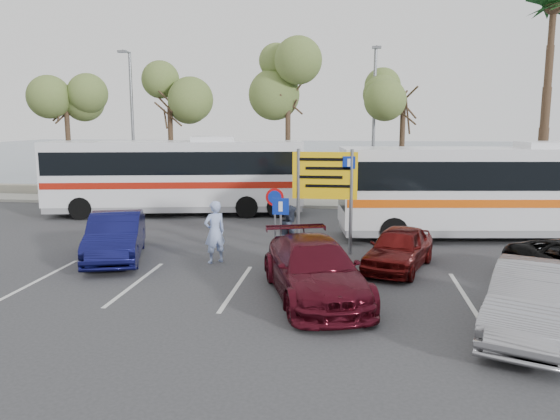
# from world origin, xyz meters

# --- Properties ---
(ground) EXTENTS (120.00, 120.00, 0.00)m
(ground) POSITION_xyz_m (0.00, 0.00, 0.00)
(ground) COLOR #313133
(ground) RESTS_ON ground
(kerb_strip) EXTENTS (44.00, 2.40, 0.15)m
(kerb_strip) POSITION_xyz_m (0.00, 14.00, 0.07)
(kerb_strip) COLOR #9C998D
(kerb_strip) RESTS_ON ground
(seawall) EXTENTS (48.00, 0.80, 0.60)m
(seawall) POSITION_xyz_m (0.00, 16.00, 0.30)
(seawall) COLOR gray
(seawall) RESTS_ON ground
(sea) EXTENTS (140.00, 140.00, 0.00)m
(sea) POSITION_xyz_m (0.00, 60.00, 0.01)
(sea) COLOR #405B67
(sea) RESTS_ON ground
(tree_far_left) EXTENTS (3.20, 3.20, 7.60)m
(tree_far_left) POSITION_xyz_m (-14.00, 14.00, 6.33)
(tree_far_left) COLOR #382619
(tree_far_left) RESTS_ON kerb_strip
(tree_left) EXTENTS (3.20, 3.20, 7.20)m
(tree_left) POSITION_xyz_m (-8.00, 14.00, 6.00)
(tree_left) COLOR #382619
(tree_left) RESTS_ON kerb_strip
(tree_mid) EXTENTS (3.20, 3.20, 8.00)m
(tree_mid) POSITION_xyz_m (-1.50, 14.00, 6.65)
(tree_mid) COLOR #382619
(tree_mid) RESTS_ON kerb_strip
(tree_right) EXTENTS (3.20, 3.20, 7.40)m
(tree_right) POSITION_xyz_m (4.50, 14.00, 6.17)
(tree_right) COLOR #382619
(tree_right) RESTS_ON kerb_strip
(palm_tree) EXTENTS (4.80, 4.80, 11.20)m
(palm_tree) POSITION_xyz_m (11.50, 14.00, 9.87)
(palm_tree) COLOR #382619
(palm_tree) RESTS_ON kerb_strip
(street_lamp_left) EXTENTS (0.45, 1.15, 8.01)m
(street_lamp_left) POSITION_xyz_m (-10.00, 13.52, 4.60)
(street_lamp_left) COLOR slate
(street_lamp_left) RESTS_ON kerb_strip
(street_lamp_right) EXTENTS (0.45, 1.15, 8.01)m
(street_lamp_right) POSITION_xyz_m (3.00, 13.52, 4.60)
(street_lamp_right) COLOR slate
(street_lamp_right) RESTS_ON kerb_strip
(direction_sign) EXTENTS (2.20, 0.12, 3.60)m
(direction_sign) POSITION_xyz_m (1.00, 3.20, 2.43)
(direction_sign) COLOR slate
(direction_sign) RESTS_ON ground
(sign_no_stop) EXTENTS (0.60, 0.08, 2.35)m
(sign_no_stop) POSITION_xyz_m (-0.60, 2.38, 1.58)
(sign_no_stop) COLOR slate
(sign_no_stop) RESTS_ON ground
(sign_parking) EXTENTS (0.50, 0.07, 2.25)m
(sign_parking) POSITION_xyz_m (-0.20, 0.79, 1.47)
(sign_parking) COLOR slate
(sign_parking) RESTS_ON ground
(lane_markings) EXTENTS (12.02, 4.20, 0.01)m
(lane_markings) POSITION_xyz_m (-1.14, -1.00, 0.00)
(lane_markings) COLOR silver
(lane_markings) RESTS_ON ground
(coach_bus_left) EXTENTS (12.42, 4.76, 3.79)m
(coach_bus_left) POSITION_xyz_m (-6.50, 10.14, 1.76)
(coach_bus_left) COLOR white
(coach_bus_left) RESTS_ON ground
(coach_bus_right) EXTENTS (12.25, 4.07, 3.75)m
(coach_bus_right) POSITION_xyz_m (7.50, 6.50, 1.74)
(coach_bus_right) COLOR white
(coach_bus_right) RESTS_ON ground
(car_blue) EXTENTS (2.95, 4.92, 1.53)m
(car_blue) POSITION_xyz_m (-5.78, 1.50, 0.77)
(car_blue) COLOR #0E1044
(car_blue) RESTS_ON ground
(car_maroon) EXTENTS (3.56, 5.59, 1.51)m
(car_maroon) POSITION_xyz_m (0.99, -1.63, 0.75)
(car_maroon) COLOR #4A0C17
(car_maroon) RESTS_ON ground
(car_red) EXTENTS (2.74, 4.14, 1.31)m
(car_red) POSITION_xyz_m (3.39, 1.50, 0.65)
(car_red) COLOR #4F0B0B
(car_red) RESTS_ON ground
(car_silver_b) EXTENTS (3.25, 4.88, 1.52)m
(car_silver_b) POSITION_xyz_m (5.79, -3.50, 0.76)
(car_silver_b) COLOR gray
(car_silver_b) RESTS_ON ground
(pedestrian_near) EXTENTS (0.87, 0.85, 2.02)m
(pedestrian_near) POSITION_xyz_m (-2.43, 1.51, 1.01)
(pedestrian_near) COLOR #9AAFE1
(pedestrian_near) RESTS_ON ground
(pedestrian_far) EXTENTS (0.79, 0.97, 1.90)m
(pedestrian_far) POSITION_xyz_m (0.00, 1.69, 0.95)
(pedestrian_far) COLOR #2F3647
(pedestrian_far) RESTS_ON ground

